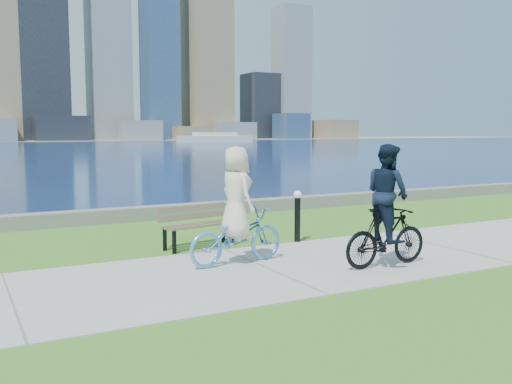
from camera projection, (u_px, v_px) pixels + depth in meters
ground at (441, 247)px, 11.49m from camera, size 320.00×320.00×0.00m
concrete_path at (441, 246)px, 11.49m from camera, size 80.00×3.50×0.02m
seawall at (283, 204)px, 16.91m from camera, size 90.00×0.50×0.35m
bay_water at (26, 148)px, 74.63m from camera, size 320.00×131.00×0.01m
city_skyline at (4, 29)px, 123.42m from camera, size 179.63×23.74×76.00m
ferry_far at (215, 138)px, 112.85m from camera, size 14.71×4.20×2.00m
park_bench at (198, 222)px, 11.44m from camera, size 1.68×0.83×0.83m
bollard_lamp at (297, 213)px, 11.89m from camera, size 0.18×0.18×1.10m
cyclist_woman at (236, 221)px, 9.89m from camera, size 0.84×1.92×2.05m
cyclist_man at (387, 215)px, 9.69m from camera, size 0.63×1.69×2.10m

